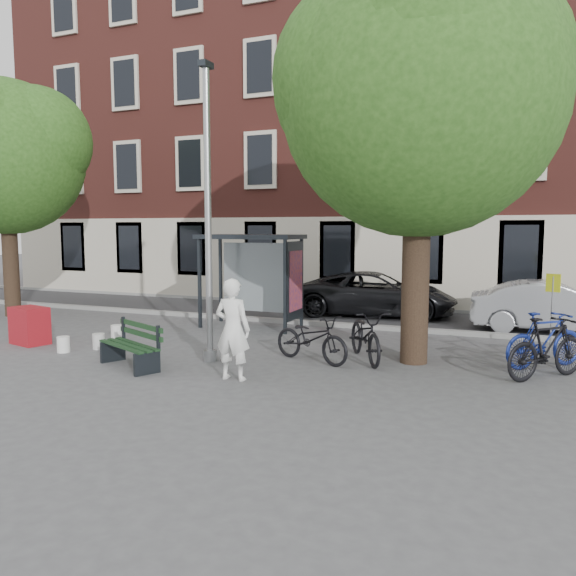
# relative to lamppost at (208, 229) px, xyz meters

# --- Properties ---
(ground) EXTENTS (90.00, 90.00, 0.00)m
(ground) POSITION_rel_lamppost_xyz_m (0.00, 0.00, -2.78)
(ground) COLOR #4C4C4F
(ground) RESTS_ON ground
(road) EXTENTS (40.00, 4.00, 0.01)m
(road) POSITION_rel_lamppost_xyz_m (0.00, 7.00, -2.78)
(road) COLOR #28282B
(road) RESTS_ON ground
(curb_near) EXTENTS (40.00, 0.25, 0.12)m
(curb_near) POSITION_rel_lamppost_xyz_m (0.00, 5.00, -2.72)
(curb_near) COLOR gray
(curb_near) RESTS_ON ground
(curb_far) EXTENTS (40.00, 0.25, 0.12)m
(curb_far) POSITION_rel_lamppost_xyz_m (0.00, 9.00, -2.72)
(curb_far) COLOR gray
(curb_far) RESTS_ON ground
(building_row) EXTENTS (30.00, 8.00, 14.00)m
(building_row) POSITION_rel_lamppost_xyz_m (0.00, 13.00, 4.22)
(building_row) COLOR brown
(building_row) RESTS_ON ground
(lamppost) EXTENTS (0.28, 0.35, 6.11)m
(lamppost) POSITION_rel_lamppost_xyz_m (0.00, 0.00, 0.00)
(lamppost) COLOR #9EA0A3
(lamppost) RESTS_ON ground
(tree_right) EXTENTS (5.76, 5.60, 8.20)m
(tree_right) POSITION_rel_lamppost_xyz_m (4.01, 1.38, 2.83)
(tree_right) COLOR black
(tree_right) RESTS_ON ground
(tree_left) EXTENTS (5.18, 4.86, 7.40)m
(tree_left) POSITION_rel_lamppost_xyz_m (-8.99, 2.88, 2.43)
(tree_left) COLOR black
(tree_left) RESTS_ON ground
(bus_shelter) EXTENTS (2.85, 1.45, 2.62)m
(bus_shelter) POSITION_rel_lamppost_xyz_m (-0.61, 4.11, -0.87)
(bus_shelter) COLOR #1E2328
(bus_shelter) RESTS_ON ground
(painter) EXTENTS (0.69, 0.45, 1.89)m
(painter) POSITION_rel_lamppost_xyz_m (1.13, -1.11, -1.84)
(painter) COLOR white
(painter) RESTS_ON ground
(bench) EXTENTS (1.76, 1.20, 0.87)m
(bench) POSITION_rel_lamppost_xyz_m (-1.19, -1.06, -2.38)
(bench) COLOR #1E2328
(bench) RESTS_ON ground
(bike_a) EXTENTS (2.01, 1.28, 1.00)m
(bike_a) POSITION_rel_lamppost_xyz_m (2.00, 0.75, -2.28)
(bike_a) COLOR black
(bike_a) RESTS_ON ground
(bike_b) EXTENTS (1.78, 1.66, 1.14)m
(bike_b) POSITION_rel_lamppost_xyz_m (6.50, 2.04, -2.21)
(bike_b) COLOR navy
(bike_b) RESTS_ON ground
(bike_c) EXTENTS (1.68, 2.17, 1.10)m
(bike_c) POSITION_rel_lamppost_xyz_m (3.02, 1.30, -2.24)
(bike_c) COLOR black
(bike_c) RESTS_ON ground
(bike_d) EXTENTS (1.73, 1.80, 1.17)m
(bike_d) POSITION_rel_lamppost_xyz_m (6.50, 1.14, -2.20)
(bike_d) COLOR black
(bike_d) RESTS_ON ground
(car_dark) EXTENTS (5.33, 2.97, 1.41)m
(car_dark) POSITION_rel_lamppost_xyz_m (1.75, 7.46, -2.08)
(car_dark) COLOR black
(car_dark) RESTS_ON ground
(car_silver) EXTENTS (4.26, 1.71, 1.38)m
(car_silver) POSITION_rel_lamppost_xyz_m (6.83, 6.31, -2.10)
(car_silver) COLOR #989A9F
(car_silver) RESTS_ON ground
(red_stand) EXTENTS (1.02, 0.80, 0.90)m
(red_stand) POSITION_rel_lamppost_xyz_m (-4.93, -0.12, -2.33)
(red_stand) COLOR maroon
(red_stand) RESTS_ON ground
(blue_crate) EXTENTS (0.67, 0.59, 0.20)m
(blue_crate) POSITION_rel_lamppost_xyz_m (-5.13, 0.20, -2.68)
(blue_crate) COLOR navy
(blue_crate) RESTS_ON ground
(bucket_a) EXTENTS (0.29, 0.29, 0.36)m
(bucket_a) POSITION_rel_lamppost_xyz_m (-3.00, 0.05, -2.60)
(bucket_a) COLOR silver
(bucket_a) RESTS_ON ground
(bucket_b) EXTENTS (0.36, 0.36, 0.36)m
(bucket_b) POSITION_rel_lamppost_xyz_m (-3.39, 1.15, -2.60)
(bucket_b) COLOR white
(bucket_b) RESTS_ON ground
(bucket_c) EXTENTS (0.29, 0.29, 0.36)m
(bucket_c) POSITION_rel_lamppost_xyz_m (-3.49, -0.53, -2.60)
(bucket_c) COLOR white
(bucket_c) RESTS_ON ground
(notice_sign) EXTENTS (0.30, 0.14, 1.79)m
(notice_sign) POSITION_rel_lamppost_xyz_m (6.68, 3.50, -1.51)
(notice_sign) COLOR #9EA0A3
(notice_sign) RESTS_ON ground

